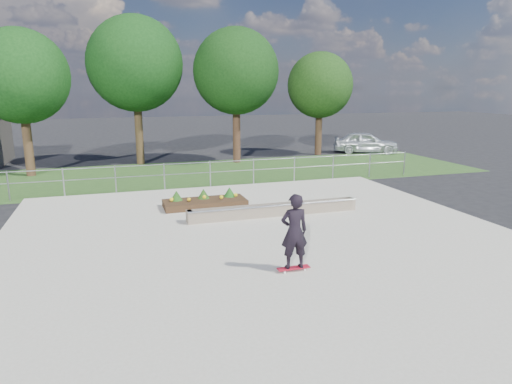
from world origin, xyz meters
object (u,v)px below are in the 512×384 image
(skateboarder, at_px, (294,232))
(grind_ledge, at_px, (275,210))
(planter_bed, at_px, (205,201))
(parked_car, at_px, (366,142))

(skateboarder, bearing_deg, grind_ledge, 75.41)
(grind_ledge, relative_size, skateboarder, 3.18)
(grind_ledge, bearing_deg, skateboarder, -104.59)
(planter_bed, distance_m, parked_car, 17.31)
(planter_bed, relative_size, parked_car, 0.70)
(planter_bed, bearing_deg, grind_ledge, -44.69)
(grind_ledge, relative_size, planter_bed, 2.00)
(grind_ledge, xyz_separation_m, skateboarder, (-1.22, -4.67, 0.77))
(grind_ledge, xyz_separation_m, planter_bed, (-2.01, 1.99, -0.02))
(skateboarder, bearing_deg, planter_bed, 96.83)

